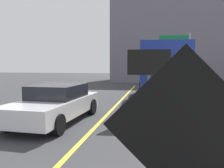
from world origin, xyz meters
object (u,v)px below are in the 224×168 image
(roadwork_sign, at_px, (184,130))
(traffic_cone_mid_lane, at_px, (153,129))
(highway_guide_sign, at_px, (181,51))
(box_truck, at_px, (161,70))
(pickup_car, at_px, (56,103))
(arrow_board_trailer, at_px, (148,108))

(roadwork_sign, distance_m, traffic_cone_mid_lane, 4.20)
(roadwork_sign, distance_m, highway_guide_sign, 20.32)
(roadwork_sign, relative_size, box_truck, 0.29)
(box_truck, distance_m, pickup_car, 7.74)
(arrow_board_trailer, relative_size, traffic_cone_mid_lane, 3.48)
(box_truck, bearing_deg, highway_guide_sign, 75.93)
(pickup_car, relative_size, highway_guide_sign, 0.99)
(traffic_cone_mid_lane, bearing_deg, box_truck, 87.40)
(roadwork_sign, bearing_deg, box_truck, 89.76)
(roadwork_sign, height_order, traffic_cone_mid_lane, roadwork_sign)
(highway_guide_sign, height_order, traffic_cone_mid_lane, highway_guide_sign)
(box_truck, distance_m, traffic_cone_mid_lane, 8.55)
(arrow_board_trailer, height_order, traffic_cone_mid_lane, arrow_board_trailer)
(roadwork_sign, bearing_deg, pickup_car, 123.58)
(pickup_car, bearing_deg, highway_guide_sign, 67.46)
(pickup_car, bearing_deg, roadwork_sign, -56.42)
(roadwork_sign, relative_size, arrow_board_trailer, 0.86)
(roadwork_sign, bearing_deg, arrow_board_trailer, 94.51)
(arrow_board_trailer, height_order, pickup_car, arrow_board_trailer)
(arrow_board_trailer, height_order, box_truck, box_truck)
(pickup_car, xyz_separation_m, highway_guide_sign, (5.90, 14.21, 2.73))
(roadwork_sign, xyz_separation_m, pickup_car, (-3.92, 5.91, -0.77))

